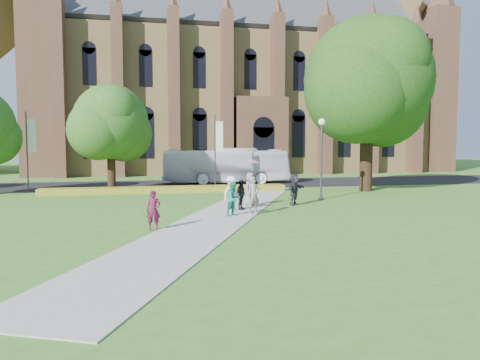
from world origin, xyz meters
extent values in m
plane|color=#417021|center=(0.00, 0.00, 0.00)|extent=(160.00, 160.00, 0.00)
cube|color=black|center=(0.00, 20.00, 0.01)|extent=(160.00, 10.00, 0.02)
cube|color=#B2B2A8|center=(0.00, 1.00, 0.02)|extent=(15.58, 28.54, 0.04)
cube|color=gold|center=(-2.00, 13.20, 0.23)|extent=(18.00, 1.40, 0.45)
cube|color=brown|center=(10.00, 40.00, 8.50)|extent=(52.00, 16.00, 17.00)
cube|color=brown|center=(-14.50, 33.00, 10.50)|extent=(3.50, 3.50, 21.00)
cube|color=brown|center=(34.50, 33.00, 10.50)|extent=(3.50, 3.50, 21.00)
cube|color=brown|center=(10.00, 31.00, 4.50)|extent=(6.00, 2.50, 9.00)
cylinder|color=#38383D|center=(7.50, 6.50, 2.40)|extent=(0.14, 0.14, 4.80)
sphere|color=white|center=(7.50, 6.50, 5.02)|extent=(0.44, 0.44, 0.44)
cylinder|color=#38383D|center=(7.50, 6.50, 0.07)|extent=(0.36, 0.36, 0.15)
cylinder|color=#332114|center=(13.00, 11.00, 3.30)|extent=(0.96, 0.96, 6.60)
sphere|color=#1C3E11|center=(13.00, 11.00, 8.40)|extent=(9.60, 9.60, 9.60)
cylinder|color=#332114|center=(-6.00, 14.50, 2.06)|extent=(0.60, 0.60, 4.12)
sphere|color=#204815|center=(-6.00, 14.50, 5.25)|extent=(5.60, 5.60, 5.60)
cylinder|color=#38383D|center=(2.00, 15.20, 3.00)|extent=(0.10, 0.10, 6.00)
cube|color=white|center=(2.35, 15.20, 4.20)|extent=(0.60, 0.02, 2.40)
cylinder|color=#38383D|center=(-12.00, 15.20, 3.00)|extent=(0.10, 0.10, 6.00)
cube|color=white|center=(-11.65, 15.20, 4.20)|extent=(0.60, 0.02, 2.40)
imported|color=silver|center=(3.77, 19.93, 1.62)|extent=(11.57, 3.01, 3.20)
imported|color=#531330|center=(-3.49, -2.21, 0.86)|extent=(0.63, 0.44, 1.64)
imported|color=#1A856D|center=(0.53, 0.77, 0.88)|extent=(1.02, 0.97, 1.67)
imported|color=white|center=(0.78, 2.50, 0.97)|extent=(1.38, 1.27, 1.86)
imported|color=black|center=(1.36, 2.84, 0.86)|extent=(0.92, 1.00, 1.64)
imported|color=gray|center=(2.25, 4.29, 1.00)|extent=(1.09, 1.10, 1.93)
imported|color=#2D2B34|center=(4.89, 4.21, 0.96)|extent=(1.61, 1.57, 1.84)
imported|color=gray|center=(1.66, 1.18, 0.99)|extent=(0.79, 0.62, 1.90)
imported|color=#D39695|center=(2.43, 4.39, 2.29)|extent=(0.84, 0.84, 0.64)
camera|label=1|loc=(-4.14, -21.79, 3.60)|focal=35.00mm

